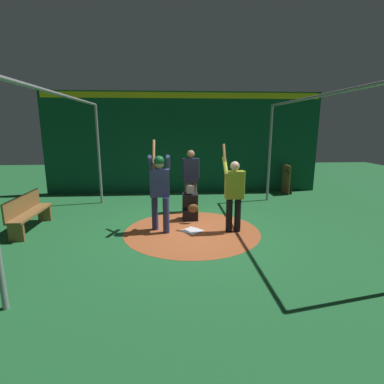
# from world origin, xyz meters

# --- Properties ---
(ground_plane) EXTENTS (25.98, 25.98, 0.00)m
(ground_plane) POSITION_xyz_m (0.00, 0.00, 0.00)
(ground_plane) COLOR #216633
(dirt_circle) EXTENTS (3.19, 3.19, 0.01)m
(dirt_circle) POSITION_xyz_m (0.00, 0.00, 0.00)
(dirt_circle) COLOR #AD562D
(dirt_circle) RESTS_ON ground
(home_plate) EXTENTS (0.59, 0.59, 0.01)m
(home_plate) POSITION_xyz_m (0.00, 0.00, 0.01)
(home_plate) COLOR white
(home_plate) RESTS_ON dirt_circle
(batter) EXTENTS (0.68, 0.49, 2.12)m
(batter) POSITION_xyz_m (-0.07, -0.74, 1.09)
(batter) COLOR navy
(batter) RESTS_ON ground
(catcher) EXTENTS (0.58, 0.40, 0.95)m
(catcher) POSITION_xyz_m (-0.88, 0.02, 0.37)
(catcher) COLOR black
(catcher) RESTS_ON ground
(umpire) EXTENTS (0.22, 0.49, 1.78)m
(umpire) POSITION_xyz_m (-1.67, 0.08, 1.00)
(umpire) COLOR #4C4C51
(umpire) RESTS_ON ground
(visitor) EXTENTS (0.55, 0.49, 2.03)m
(visitor) POSITION_xyz_m (0.07, 0.96, 0.96)
(visitor) COLOR black
(visitor) RESTS_ON ground
(back_wall) EXTENTS (0.22, 9.98, 3.64)m
(back_wall) POSITION_xyz_m (-4.33, 0.00, 1.83)
(back_wall) COLOR #0F472D
(back_wall) RESTS_ON ground
(cage_frame) EXTENTS (5.80, 5.55, 3.10)m
(cage_frame) POSITION_xyz_m (0.00, 0.00, 2.17)
(cage_frame) COLOR gray
(cage_frame) RESTS_ON ground
(bat_rack) EXTENTS (1.18, 0.20, 1.05)m
(bat_rack) POSITION_xyz_m (-4.08, 3.76, 0.49)
(bat_rack) COLOR olive
(bat_rack) RESTS_ON ground
(bench) EXTENTS (1.68, 0.36, 0.85)m
(bench) POSITION_xyz_m (-0.35, -3.85, 0.44)
(bench) COLOR olive
(bench) RESTS_ON ground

